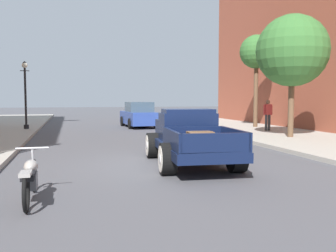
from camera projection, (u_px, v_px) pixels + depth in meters
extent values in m
plane|color=#47474C|center=(168.00, 164.00, 10.78)|extent=(140.00, 140.00, 0.00)
cube|color=#0F1938|center=(190.00, 146.00, 10.66)|extent=(2.14, 5.02, 0.24)
cube|color=#0F1938|center=(187.00, 127.00, 10.97)|extent=(1.64, 1.22, 0.80)
cube|color=#0F1938|center=(188.00, 111.00, 10.88)|extent=(1.50, 1.04, 0.12)
cube|color=#3D4C5B|center=(183.00, 120.00, 11.52)|extent=(1.33, 0.14, 0.44)
cube|color=#0F1938|center=(178.00, 128.00, 12.25)|extent=(1.43, 1.60, 0.52)
cube|color=silver|center=(174.00, 127.00, 13.04)|extent=(0.69, 0.15, 0.47)
cube|color=#0F1938|center=(203.00, 147.00, 9.28)|extent=(1.85, 2.22, 0.04)
cube|color=#0F1938|center=(171.00, 139.00, 9.12)|extent=(0.24, 2.10, 0.44)
cube|color=#0F1938|center=(234.00, 138.00, 9.41)|extent=(0.24, 2.10, 0.44)
cube|color=#0F1938|center=(216.00, 143.00, 8.27)|extent=(1.62, 0.21, 0.44)
cube|color=#0F1938|center=(194.00, 134.00, 10.25)|extent=(1.62, 0.21, 0.44)
cylinder|color=black|center=(153.00, 145.00, 11.84)|extent=(0.42, 0.83, 0.80)
cylinder|color=silver|center=(147.00, 145.00, 11.81)|extent=(0.06, 0.65, 0.66)
cylinder|color=silver|center=(147.00, 145.00, 11.80)|extent=(0.04, 0.24, 0.24)
cylinder|color=black|center=(207.00, 144.00, 12.15)|extent=(0.42, 0.83, 0.80)
cylinder|color=silver|center=(213.00, 144.00, 12.19)|extent=(0.06, 0.65, 0.66)
cylinder|color=silver|center=(213.00, 144.00, 12.19)|extent=(0.04, 0.24, 0.24)
cylinder|color=black|center=(168.00, 159.00, 9.19)|extent=(0.42, 0.83, 0.80)
cylinder|color=silver|center=(160.00, 159.00, 9.16)|extent=(0.06, 0.65, 0.66)
cylinder|color=silver|center=(160.00, 159.00, 9.16)|extent=(0.04, 0.24, 0.24)
cylinder|color=black|center=(237.00, 157.00, 9.51)|extent=(0.42, 0.83, 0.80)
cylinder|color=silver|center=(244.00, 157.00, 9.54)|extent=(0.06, 0.65, 0.66)
cylinder|color=silver|center=(244.00, 157.00, 9.54)|extent=(0.04, 0.24, 0.24)
cube|color=brown|center=(200.00, 140.00, 8.89)|extent=(0.63, 0.49, 0.40)
cube|color=#3D2D1E|center=(200.00, 140.00, 8.89)|extent=(0.62, 0.10, 0.42)
cube|color=#2D2D33|center=(209.00, 139.00, 9.60)|extent=(0.45, 0.34, 0.28)
torus|color=black|center=(34.00, 175.00, 7.55)|extent=(0.07, 0.67, 0.67)
torus|color=black|center=(26.00, 193.00, 6.15)|extent=(0.07, 0.67, 0.67)
cube|color=#4C4C51|center=(30.00, 181.00, 6.80)|extent=(0.24, 0.44, 0.28)
ellipsoid|color=gray|center=(31.00, 166.00, 7.02)|extent=(0.26, 0.52, 0.24)
cube|color=black|center=(28.00, 176.00, 6.55)|extent=(0.22, 0.56, 0.10)
cylinder|color=silver|center=(33.00, 161.00, 7.47)|extent=(0.05, 0.25, 0.58)
cylinder|color=silver|center=(32.00, 148.00, 7.33)|extent=(0.62, 0.04, 0.04)
cube|color=gray|center=(25.00, 174.00, 6.13)|extent=(0.18, 0.40, 0.06)
cube|color=#284293|center=(139.00, 118.00, 24.46)|extent=(1.94, 4.38, 0.80)
cube|color=#384C5B|center=(139.00, 107.00, 24.27)|extent=(1.62, 2.08, 0.64)
cylinder|color=black|center=(123.00, 121.00, 25.46)|extent=(0.25, 0.67, 0.66)
cylinder|color=black|center=(146.00, 121.00, 25.96)|extent=(0.25, 0.67, 0.66)
cylinder|color=black|center=(130.00, 124.00, 23.01)|extent=(0.25, 0.67, 0.66)
cylinder|color=black|center=(156.00, 123.00, 23.51)|extent=(0.25, 0.67, 0.66)
cylinder|color=#333338|center=(266.00, 123.00, 20.13)|extent=(0.14, 0.14, 0.86)
cylinder|color=#333338|center=(269.00, 123.00, 20.17)|extent=(0.14, 0.14, 0.86)
cube|color=#B23333|center=(268.00, 109.00, 20.10)|extent=(0.36, 0.22, 0.56)
cylinder|color=#B23333|center=(264.00, 110.00, 20.04)|extent=(0.09, 0.09, 0.54)
cylinder|color=#B23333|center=(272.00, 110.00, 20.15)|extent=(0.09, 0.09, 0.54)
sphere|color=brown|center=(268.00, 102.00, 20.07)|extent=(0.22, 0.22, 0.22)
cylinder|color=black|center=(26.00, 127.00, 21.24)|extent=(0.28, 0.28, 0.24)
cylinder|color=black|center=(26.00, 97.00, 21.12)|extent=(0.12, 0.12, 3.20)
cylinder|color=black|center=(25.00, 71.00, 21.01)|extent=(0.50, 0.04, 0.04)
sphere|color=silver|center=(25.00, 65.00, 20.98)|extent=(0.32, 0.32, 0.32)
cone|color=black|center=(25.00, 62.00, 20.97)|extent=(0.24, 0.24, 0.14)
cylinder|color=brown|center=(291.00, 107.00, 16.76)|extent=(0.26, 0.26, 2.66)
sphere|color=#33662D|center=(292.00, 51.00, 16.57)|extent=(3.20, 3.20, 3.20)
cylinder|color=brown|center=(256.00, 96.00, 22.66)|extent=(0.26, 0.26, 3.78)
sphere|color=#33662D|center=(257.00, 52.00, 22.47)|extent=(2.03, 2.03, 2.03)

